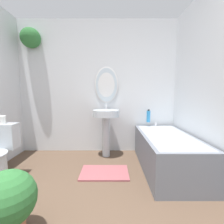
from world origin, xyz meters
TOP-DOWN VIEW (x-y plane):
  - wall_back at (-0.09, 2.64)m, footprint 2.96×0.34m
  - pedestal_sink at (0.16, 2.36)m, footprint 0.45×0.45m
  - bathtub at (1.05, 1.86)m, footprint 0.70×1.43m
  - shampoo_bottle at (0.92, 2.49)m, footprint 0.07×0.07m
  - potted_plant at (-0.49, 0.71)m, footprint 0.40×0.40m
  - bath_mat at (0.16, 1.72)m, footprint 0.65×0.43m
  - toilet_paper_roll at (-1.15, 1.64)m, footprint 0.11×0.11m

SIDE VIEW (x-z plane):
  - bath_mat at x=0.16m, z-range 0.00..0.02m
  - bathtub at x=1.05m, z-range -0.03..0.55m
  - potted_plant at x=-0.49m, z-range 0.04..0.58m
  - pedestal_sink at x=0.16m, z-range 0.15..1.06m
  - shampoo_bottle at x=0.92m, z-range 0.57..0.79m
  - toilet_paper_roll at x=-1.15m, z-range 0.71..0.81m
  - wall_back at x=-0.09m, z-range 0.07..2.47m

